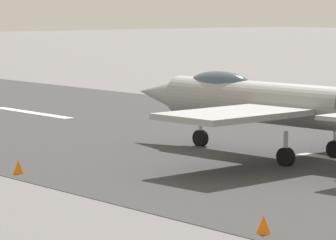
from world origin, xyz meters
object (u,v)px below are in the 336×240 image
marker_cone_near (264,224)px  marker_cone_mid (18,167)px  crew_person (242,98)px  fighter_jet (280,102)px

marker_cone_near → marker_cone_mid: 13.29m
crew_person → marker_cone_near: bearing=137.6°
fighter_jet → marker_cone_mid: (3.34, 10.76, -2.09)m
marker_cone_mid → marker_cone_near: bearing=180.0°
marker_cone_mid → fighter_jet: bearing=-107.3°
crew_person → marker_cone_near: 33.16m
marker_cone_near → marker_cone_mid: bearing=0.0°
crew_person → marker_cone_near: (-24.49, 22.35, -0.59)m
crew_person → marker_cone_mid: size_ratio=3.16×
fighter_jet → marker_cone_near: fighter_jet is taller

